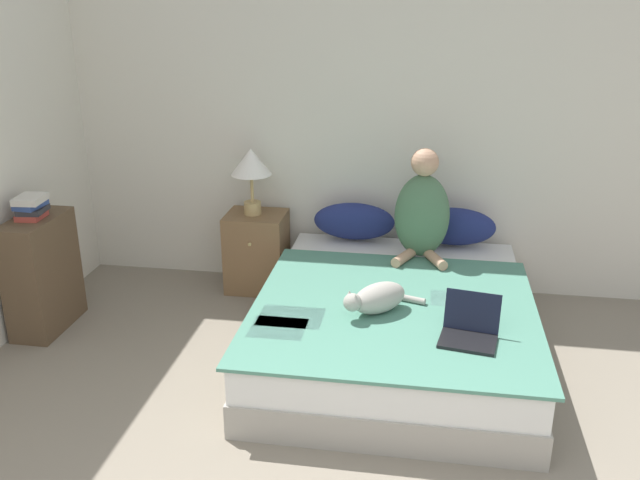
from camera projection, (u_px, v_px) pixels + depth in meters
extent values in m
cube|color=beige|center=(367.00, 123.00, 5.01)|extent=(5.51, 0.05, 2.55)
cube|color=#9E998E|center=(394.00, 339.00, 4.35)|extent=(1.64, 2.09, 0.20)
cube|color=silver|center=(395.00, 310.00, 4.28)|extent=(1.61, 2.06, 0.21)
cube|color=#4C8470|center=(394.00, 309.00, 4.05)|extent=(1.69, 1.67, 0.02)
cube|color=#5B9384|center=(291.00, 317.00, 3.93)|extent=(0.37, 0.27, 0.01)
cube|color=#5B9384|center=(278.00, 328.00, 3.81)|extent=(0.31, 0.27, 0.01)
cube|color=#5B9384|center=(463.00, 300.00, 4.15)|extent=(0.39, 0.23, 0.01)
ellipsoid|color=navy|center=(354.00, 221.00, 5.09)|extent=(0.61, 0.21, 0.28)
ellipsoid|color=navy|center=(454.00, 227.00, 4.98)|extent=(0.61, 0.21, 0.28)
ellipsoid|color=#476B4C|center=(422.00, 216.00, 4.72)|extent=(0.38, 0.21, 0.60)
sphere|color=tan|center=(425.00, 162.00, 4.58)|extent=(0.19, 0.19, 0.19)
cylinder|color=tan|center=(404.00, 257.00, 4.70)|extent=(0.18, 0.27, 0.07)
cylinder|color=tan|center=(435.00, 259.00, 4.67)|extent=(0.18, 0.27, 0.07)
ellipsoid|color=#A8A399|center=(379.00, 298.00, 3.96)|extent=(0.38, 0.37, 0.18)
sphere|color=#A8A399|center=(352.00, 302.00, 3.85)|extent=(0.11, 0.11, 0.11)
cone|color=#A8A399|center=(355.00, 298.00, 3.82)|extent=(0.05, 0.05, 0.05)
cone|color=#A8A399|center=(349.00, 294.00, 3.86)|extent=(0.05, 0.05, 0.05)
cylinder|color=#A8A399|center=(410.00, 299.00, 4.11)|extent=(0.20, 0.10, 0.04)
cube|color=black|center=(468.00, 341.00, 3.64)|extent=(0.33, 0.27, 0.02)
cube|color=black|center=(472.00, 311.00, 3.72)|extent=(0.31, 0.11, 0.22)
cube|color=brown|center=(257.00, 251.00, 5.23)|extent=(0.45, 0.38, 0.61)
sphere|color=tan|center=(250.00, 244.00, 5.00)|extent=(0.03, 0.03, 0.03)
cylinder|color=tan|center=(253.00, 208.00, 5.10)|extent=(0.13, 0.13, 0.10)
cylinder|color=tan|center=(252.00, 188.00, 5.05)|extent=(0.02, 0.02, 0.21)
cone|color=white|center=(251.00, 162.00, 4.98)|extent=(0.30, 0.30, 0.20)
cube|color=brown|center=(42.00, 274.00, 4.59)|extent=(0.27, 0.56, 0.80)
cube|color=#B24238|center=(32.00, 216.00, 4.44)|extent=(0.16, 0.19, 0.04)
cube|color=#2D2D33|center=(33.00, 210.00, 4.43)|extent=(0.18, 0.21, 0.03)
cube|color=#334C8E|center=(30.00, 205.00, 4.42)|extent=(0.15, 0.21, 0.04)
cube|color=beige|center=(30.00, 199.00, 4.40)|extent=(0.18, 0.22, 0.04)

